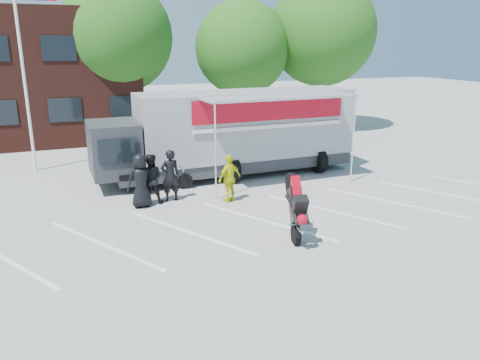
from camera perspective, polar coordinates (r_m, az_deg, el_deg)
ground at (r=13.49m, az=4.01°, el=-6.55°), size 100.00×100.00×0.00m
parking_bay_lines at (r=14.33m, az=2.30°, el=-5.09°), size 18.09×13.33×0.01m
flagpole at (r=21.22m, az=-24.50°, el=14.44°), size 1.61×0.12×8.00m
tree_left at (r=27.41m, az=-14.90°, el=16.52°), size 6.12×6.12×8.64m
tree_mid at (r=28.19m, az=0.27°, el=15.76°), size 5.44×5.44×7.68m
tree_right at (r=29.96m, az=10.00°, el=17.34°), size 6.46×6.46×9.12m
transporter_truck at (r=19.44m, az=-0.64°, el=0.71°), size 10.76×5.32×3.40m
parked_motorcycle at (r=17.61m, az=-8.90°, el=-1.16°), size 2.07×1.01×1.04m
stunt_bike_rider at (r=13.48m, az=6.13°, el=-6.63°), size 1.19×1.86×2.02m
spectator_leather_a at (r=15.69m, az=-12.02°, el=-0.08°), size 0.94×0.67×1.80m
spectator_leather_b at (r=16.11m, az=-8.51°, el=0.54°), size 0.69×0.49×1.80m
spectator_leather_c at (r=16.00m, az=-10.84°, el=0.14°), size 0.97×0.84×1.71m
spectator_hivis at (r=15.88m, az=-1.29°, el=0.19°), size 1.05×0.75×1.65m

